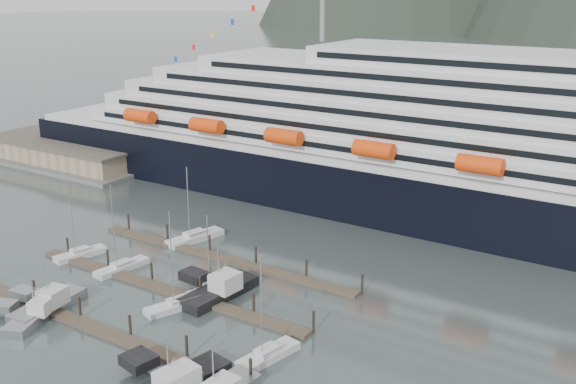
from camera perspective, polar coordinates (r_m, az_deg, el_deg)
name	(u,v)px	position (r m, az deg, el deg)	size (l,w,h in m)	color
ground	(175,307)	(91.81, -9.57, -9.58)	(1600.00, 1600.00, 0.00)	#4C5958
cruise_ship	(524,162)	(120.95, 19.37, 2.39)	(210.00, 30.40, 50.30)	black
warehouse	(67,154)	(168.34, -18.19, 3.09)	(46.00, 20.00, 5.80)	#595956
dock_near	(91,326)	(88.90, -16.37, -10.81)	(48.18, 2.28, 3.20)	#4D3E31
dock_mid	(163,288)	(96.74, -10.54, -7.98)	(48.18, 2.28, 3.20)	#4D3E31
dock_far	(221,257)	(105.60, -5.69, -5.53)	(48.18, 2.28, 3.20)	#4D3E31
sailboat_a	(81,254)	(110.85, -17.15, -5.06)	(4.29, 8.50, 13.46)	silver
sailboat_b	(122,267)	(104.30, -13.88, -6.22)	(3.38, 8.99, 13.96)	silver
sailboat_c	(214,288)	(95.35, -6.27, -8.11)	(3.97, 8.41, 11.69)	silver
sailboat_d	(181,304)	(91.48, -9.06, -9.37)	(5.66, 10.10, 14.01)	silver
sailboat_e	(195,238)	(113.55, -7.89, -3.88)	(5.05, 10.68, 13.35)	silver
sailboat_h	(268,356)	(79.12, -1.75, -13.69)	(4.04, 8.75, 13.47)	silver
trawler_a	(34,313)	(93.26, -20.69, -9.53)	(9.29, 11.44, 6.06)	#929598
trawler_b	(47,304)	(94.79, -19.71, -8.91)	(8.56, 11.22, 7.06)	#929598
trawler_e	(218,290)	(93.46, -5.92, -8.24)	(9.61, 12.61, 8.05)	black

